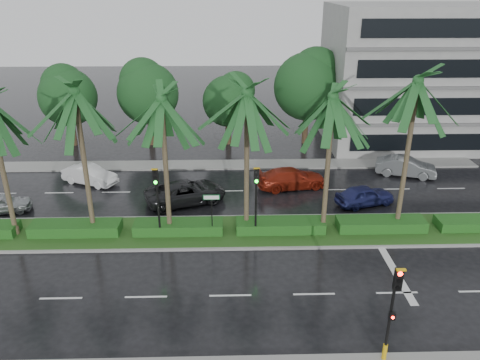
{
  "coord_description": "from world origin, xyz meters",
  "views": [
    {
      "loc": [
        -0.03,
        -23.27,
        13.8
      ],
      "look_at": [
        0.63,
        1.5,
        3.19
      ],
      "focal_mm": 35.0,
      "sensor_mm": 36.0,
      "label": 1
    }
  ],
  "objects_px": {
    "car_white": "(90,175)",
    "signal_median_left": "(157,193)",
    "street_sign": "(212,205)",
    "car_red": "(292,178)",
    "car_grey": "(406,167)",
    "car_darkgrey": "(186,192)",
    "car_silver": "(0,203)",
    "car_blue": "(365,195)",
    "signal_near": "(392,311)"
  },
  "relations": [
    {
      "from": "car_white",
      "to": "car_blue",
      "type": "bearing_deg",
      "value": -77.63
    },
    {
      "from": "car_white",
      "to": "signal_median_left",
      "type": "bearing_deg",
      "value": -119.09
    },
    {
      "from": "street_sign",
      "to": "car_grey",
      "type": "height_order",
      "value": "street_sign"
    },
    {
      "from": "street_sign",
      "to": "car_grey",
      "type": "distance_m",
      "value": 17.14
    },
    {
      "from": "car_white",
      "to": "car_darkgrey",
      "type": "height_order",
      "value": "car_darkgrey"
    },
    {
      "from": "car_grey",
      "to": "car_blue",
      "type": "bearing_deg",
      "value": 156.03
    },
    {
      "from": "signal_near",
      "to": "car_white",
      "type": "height_order",
      "value": "signal_near"
    },
    {
      "from": "car_silver",
      "to": "car_white",
      "type": "relative_size",
      "value": 0.91
    },
    {
      "from": "car_silver",
      "to": "car_blue",
      "type": "relative_size",
      "value": 0.95
    },
    {
      "from": "street_sign",
      "to": "car_red",
      "type": "distance_m",
      "value": 9.04
    },
    {
      "from": "car_white",
      "to": "car_grey",
      "type": "relative_size",
      "value": 0.93
    },
    {
      "from": "signal_near",
      "to": "car_darkgrey",
      "type": "xyz_separation_m",
      "value": [
        -8.91,
        14.64,
        -1.75
      ]
    },
    {
      "from": "street_sign",
      "to": "car_silver",
      "type": "height_order",
      "value": "street_sign"
    },
    {
      "from": "car_blue",
      "to": "signal_median_left",
      "type": "bearing_deg",
      "value": 91.19
    },
    {
      "from": "car_darkgrey",
      "to": "car_white",
      "type": "bearing_deg",
      "value": 43.92
    },
    {
      "from": "street_sign",
      "to": "car_silver",
      "type": "relative_size",
      "value": 0.69
    },
    {
      "from": "street_sign",
      "to": "car_blue",
      "type": "height_order",
      "value": "street_sign"
    },
    {
      "from": "signal_median_left",
      "to": "car_silver",
      "type": "relative_size",
      "value": 1.16
    },
    {
      "from": "street_sign",
      "to": "car_darkgrey",
      "type": "relative_size",
      "value": 0.48
    },
    {
      "from": "car_white",
      "to": "car_red",
      "type": "xyz_separation_m",
      "value": [
        14.69,
        -1.09,
        0.04
      ]
    },
    {
      "from": "car_white",
      "to": "car_red",
      "type": "height_order",
      "value": "car_red"
    },
    {
      "from": "car_silver",
      "to": "car_darkgrey",
      "type": "distance_m",
      "value": 11.84
    },
    {
      "from": "car_white",
      "to": "car_darkgrey",
      "type": "relative_size",
      "value": 0.77
    },
    {
      "from": "signal_median_left",
      "to": "car_blue",
      "type": "relative_size",
      "value": 1.11
    },
    {
      "from": "signal_median_left",
      "to": "car_white",
      "type": "distance_m",
      "value": 10.62
    },
    {
      "from": "car_red",
      "to": "car_blue",
      "type": "distance_m",
      "value": 5.37
    },
    {
      "from": "car_darkgrey",
      "to": "street_sign",
      "type": "bearing_deg",
      "value": -179.47
    },
    {
      "from": "street_sign",
      "to": "car_red",
      "type": "height_order",
      "value": "street_sign"
    },
    {
      "from": "car_blue",
      "to": "car_grey",
      "type": "relative_size",
      "value": 0.89
    },
    {
      "from": "car_red",
      "to": "car_blue",
      "type": "relative_size",
      "value": 1.26
    },
    {
      "from": "car_darkgrey",
      "to": "car_grey",
      "type": "distance_m",
      "value": 16.95
    },
    {
      "from": "street_sign",
      "to": "car_red",
      "type": "relative_size",
      "value": 0.52
    },
    {
      "from": "signal_near",
      "to": "car_blue",
      "type": "xyz_separation_m",
      "value": [
        3.0,
        13.97,
        -1.83
      ]
    },
    {
      "from": "car_blue",
      "to": "car_grey",
      "type": "height_order",
      "value": "car_grey"
    },
    {
      "from": "car_white",
      "to": "car_blue",
      "type": "height_order",
      "value": "car_white"
    },
    {
      "from": "signal_near",
      "to": "car_red",
      "type": "distance_m",
      "value": 17.07
    },
    {
      "from": "car_white",
      "to": "car_silver",
      "type": "bearing_deg",
      "value": 159.41
    },
    {
      "from": "signal_near",
      "to": "signal_median_left",
      "type": "distance_m",
      "value": 13.93
    },
    {
      "from": "car_white",
      "to": "signal_near",
      "type": "bearing_deg",
      "value": -113.8
    },
    {
      "from": "car_darkgrey",
      "to": "car_red",
      "type": "bearing_deg",
      "value": -94.25
    },
    {
      "from": "signal_near",
      "to": "street_sign",
      "type": "bearing_deg",
      "value": 125.34
    },
    {
      "from": "car_red",
      "to": "car_blue",
      "type": "height_order",
      "value": "car_red"
    },
    {
      "from": "car_darkgrey",
      "to": "car_grey",
      "type": "height_order",
      "value": "car_darkgrey"
    },
    {
      "from": "signal_median_left",
      "to": "car_silver",
      "type": "distance_m",
      "value": 11.58
    },
    {
      "from": "car_white",
      "to": "car_blue",
      "type": "relative_size",
      "value": 1.05
    },
    {
      "from": "street_sign",
      "to": "car_white",
      "type": "relative_size",
      "value": 0.63
    },
    {
      "from": "signal_median_left",
      "to": "car_red",
      "type": "xyz_separation_m",
      "value": [
        8.5,
        7.22,
        -2.28
      ]
    },
    {
      "from": "car_silver",
      "to": "car_blue",
      "type": "bearing_deg",
      "value": -101.61
    },
    {
      "from": "car_darkgrey",
      "to": "car_blue",
      "type": "bearing_deg",
      "value": -114.49
    },
    {
      "from": "car_grey",
      "to": "car_red",
      "type": "bearing_deg",
      "value": 120.9
    }
  ]
}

